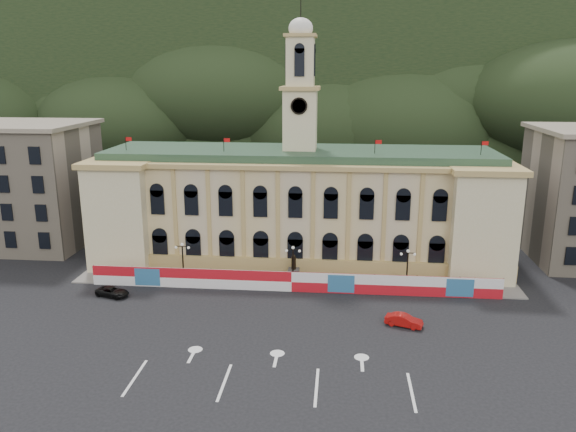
# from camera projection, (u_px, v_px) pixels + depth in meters

# --- Properties ---
(ground) EXTENTS (260.00, 260.00, 0.00)m
(ground) POSITION_uv_depth(u_px,v_px,m) (278.00, 351.00, 54.03)
(ground) COLOR black
(ground) RESTS_ON ground
(lane_markings) EXTENTS (26.00, 10.00, 0.02)m
(lane_markings) POSITION_uv_depth(u_px,v_px,m) (272.00, 378.00, 49.21)
(lane_markings) COLOR white
(lane_markings) RESTS_ON ground
(hill_ridge) EXTENTS (230.00, 80.00, 64.00)m
(hill_ridge) POSITION_uv_depth(u_px,v_px,m) (323.00, 92.00, 166.52)
(hill_ridge) COLOR black
(hill_ridge) RESTS_ON ground
(city_hall) EXTENTS (56.20, 17.60, 37.10)m
(city_hall) POSITION_uv_depth(u_px,v_px,m) (300.00, 205.00, 78.63)
(city_hall) COLOR beige
(city_hall) RESTS_ON ground
(side_building_left) EXTENTS (21.00, 17.00, 18.60)m
(side_building_left) POSITION_uv_depth(u_px,v_px,m) (20.00, 184.00, 85.34)
(side_building_left) COLOR tan
(side_building_left) RESTS_ON ground
(hoarding_fence) EXTENTS (50.00, 0.44, 2.50)m
(hoarding_fence) POSITION_uv_depth(u_px,v_px,m) (292.00, 282.00, 68.21)
(hoarding_fence) COLOR red
(hoarding_fence) RESTS_ON ground
(pavement) EXTENTS (56.00, 5.50, 0.16)m
(pavement) POSITION_uv_depth(u_px,v_px,m) (293.00, 282.00, 71.10)
(pavement) COLOR slate
(pavement) RESTS_ON ground
(statue) EXTENTS (1.40, 1.40, 3.72)m
(statue) POSITION_uv_depth(u_px,v_px,m) (294.00, 274.00, 71.06)
(statue) COLOR #595651
(statue) RESTS_ON ground
(lamp_left) EXTENTS (1.96, 0.44, 5.15)m
(lamp_left) POSITION_uv_depth(u_px,v_px,m) (183.00, 259.00, 70.89)
(lamp_left) COLOR black
(lamp_left) RESTS_ON ground
(lamp_center) EXTENTS (1.96, 0.44, 5.15)m
(lamp_center) POSITION_uv_depth(u_px,v_px,m) (293.00, 262.00, 69.61)
(lamp_center) COLOR black
(lamp_center) RESTS_ON ground
(lamp_right) EXTENTS (1.96, 0.44, 5.15)m
(lamp_right) POSITION_uv_depth(u_px,v_px,m) (407.00, 266.00, 68.34)
(lamp_right) COLOR black
(lamp_right) RESTS_ON ground
(red_sedan) EXTENTS (3.66, 4.72, 1.29)m
(red_sedan) POSITION_uv_depth(u_px,v_px,m) (404.00, 320.00, 59.08)
(red_sedan) COLOR #AC0E0C
(red_sedan) RESTS_ON ground
(black_suv) EXTENTS (4.10, 5.10, 1.13)m
(black_suv) POSITION_uv_depth(u_px,v_px,m) (112.00, 292.00, 66.86)
(black_suv) COLOR black
(black_suv) RESTS_ON ground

